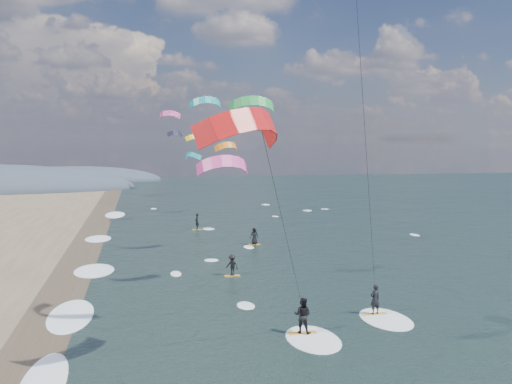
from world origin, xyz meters
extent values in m
cube|color=#382D23|center=(-12.00, 10.00, 0.00)|extent=(3.00, 240.00, 0.00)
ellipsoid|color=#3D4756|center=(-22.00, 120.00, 0.00)|extent=(40.00, 18.00, 7.00)
cube|color=gold|center=(5.72, 11.74, 0.03)|extent=(1.37, 0.41, 0.06)
imported|color=black|center=(5.72, 11.74, 0.90)|extent=(0.70, 0.55, 1.69)
ellipsoid|color=white|center=(6.02, 10.94, 0.00)|extent=(2.60, 4.20, 0.12)
cylinder|color=black|center=(3.72, 8.74, 10.10)|extent=(0.02, 0.02, 19.02)
cube|color=gold|center=(0.89, 9.54, 0.03)|extent=(1.43, 0.44, 0.07)
imported|color=black|center=(0.89, 9.54, 0.97)|extent=(1.11, 1.04, 1.81)
ellipsoid|color=white|center=(1.19, 8.74, 0.00)|extent=(2.60, 4.20, 0.12)
cylinder|color=black|center=(-0.86, 6.54, 5.92)|extent=(0.02, 0.02, 11.56)
cube|color=gold|center=(-0.65, 22.27, 0.03)|extent=(1.10, 0.35, 0.05)
imported|color=black|center=(-0.65, 22.27, 0.80)|extent=(1.09, 1.08, 1.51)
cube|color=gold|center=(3.31, 33.87, 0.03)|extent=(1.10, 0.35, 0.05)
imported|color=black|center=(3.31, 33.87, 0.83)|extent=(0.90, 0.76, 1.56)
cube|color=gold|center=(-1.05, 43.74, 0.03)|extent=(1.10, 0.35, 0.05)
imported|color=black|center=(-1.05, 43.74, 0.92)|extent=(0.49, 0.68, 1.74)
ellipsoid|color=white|center=(-10.80, 6.00, 0.00)|extent=(2.40, 5.40, 0.11)
ellipsoid|color=white|center=(-10.80, 15.00, 0.00)|extent=(2.40, 5.40, 0.11)
ellipsoid|color=white|center=(-10.80, 26.00, 0.00)|extent=(2.40, 5.40, 0.11)
ellipsoid|color=white|center=(-10.80, 40.00, 0.00)|extent=(2.40, 5.40, 0.11)
ellipsoid|color=white|center=(-10.80, 58.00, 0.00)|extent=(2.40, 5.40, 0.11)
camera|label=1|loc=(-6.98, -17.32, 9.79)|focal=40.00mm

